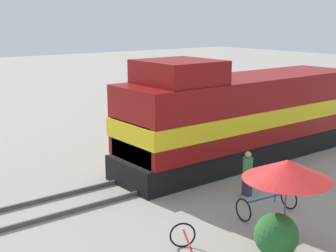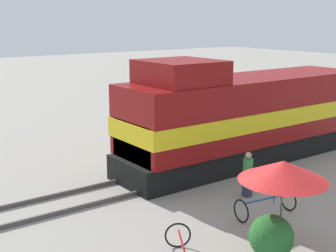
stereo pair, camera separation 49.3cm
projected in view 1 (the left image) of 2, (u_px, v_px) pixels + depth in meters
The scene contains 9 objects.
ground_plane at pixel (185, 174), 18.37m from camera, with size 120.00×120.00×0.00m, color gray.
rail_near at pixel (174, 168), 18.91m from camera, with size 0.08×39.73×0.15m, color #4C4742.
rail_far at pixel (197, 177), 17.80m from camera, with size 0.08×39.73×0.15m, color #4C4742.
locomotive at pixel (239, 116), 19.70m from camera, with size 3.02×12.18×4.47m.
vendor_umbrella at pixel (287, 170), 12.03m from camera, with size 2.32×2.32×2.44m.
shrub_cluster at pixel (276, 235), 11.93m from camera, with size 1.14×1.14×1.14m, color #236028.
person_bystander at pixel (247, 172), 15.95m from camera, with size 0.34×0.34×1.58m.
bicycle at pixel (267, 204), 14.47m from camera, with size 0.96×1.99×0.72m.
bicycle_spare at pixel (189, 251), 11.55m from camera, with size 1.93×1.53×0.71m.
Camera 1 is at (13.37, -11.27, 5.98)m, focal length 50.00 mm.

